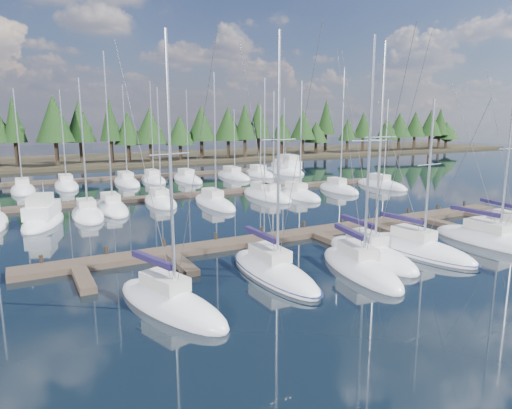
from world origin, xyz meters
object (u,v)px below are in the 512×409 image
main_dock (315,234)px  front_sailboat_1 (273,271)px  front_sailboat_3 (370,254)px  motor_yacht_left (43,218)px  front_sailboat_6 (510,230)px  front_sailboat_5 (492,240)px  motor_yacht_right (288,169)px  front_sailboat_0 (170,303)px  front_sailboat_4 (418,249)px  front_sailboat_2 (360,267)px

main_dock → front_sailboat_1: 9.99m
front_sailboat_3 → motor_yacht_left: front_sailboat_3 is taller
front_sailboat_3 → front_sailboat_6: bearing=-1.0°
main_dock → front_sailboat_5: (10.59, -8.16, 0.07)m
front_sailboat_5 → motor_yacht_right: size_ratio=1.25×
front_sailboat_1 → front_sailboat_6: bearing=-0.7°
front_sailboat_0 → front_sailboat_4: front_sailboat_0 is taller
main_dock → front_sailboat_6: 16.35m
front_sailboat_3 → front_sailboat_6: 14.90m
front_sailboat_5 → front_sailboat_6: front_sailboat_6 is taller
front_sailboat_6 → motor_yacht_right: 44.41m
front_sailboat_5 → front_sailboat_6: bearing=18.6°
front_sailboat_2 → motor_yacht_right: 51.27m
front_sailboat_3 → main_dock: bearing=90.2°
front_sailboat_4 → front_sailboat_5: (6.76, -1.06, 0.01)m
front_sailboat_0 → front_sailboat_5: bearing=-0.0°
front_sailboat_0 → front_sailboat_3: front_sailboat_3 is taller
front_sailboat_6 → motor_yacht_right: front_sailboat_6 is taller
front_sailboat_0 → front_sailboat_6: 29.61m
front_sailboat_1 → front_sailboat_5: size_ratio=1.14×
front_sailboat_3 → front_sailboat_6: front_sailboat_3 is taller
main_dock → front_sailboat_3: bearing=-89.8°
main_dock → front_sailboat_1: front_sailboat_1 is taller
front_sailboat_0 → front_sailboat_5: front_sailboat_0 is taller
motor_yacht_left → motor_yacht_right: (39.81, 22.00, 0.06)m
main_dock → front_sailboat_4: (3.84, -7.09, 0.06)m
front_sailboat_2 → motor_yacht_left: bearing=125.0°
front_sailboat_3 → motor_yacht_right: front_sailboat_3 is taller
front_sailboat_2 → front_sailboat_5: size_ratio=1.13×
front_sailboat_1 → front_sailboat_4: bearing=-3.4°
front_sailboat_3 → motor_yacht_right: size_ratio=1.42×
front_sailboat_1 → front_sailboat_4: front_sailboat_1 is taller
front_sailboat_1 → front_sailboat_5: 18.32m
front_sailboat_1 → motor_yacht_left: 24.58m
front_sailboat_0 → front_sailboat_4: bearing=3.2°
motor_yacht_left → motor_yacht_right: bearing=28.9°
front_sailboat_4 → front_sailboat_5: bearing=-8.9°
main_dock → motor_yacht_right: size_ratio=4.19×
front_sailboat_1 → motor_yacht_left: size_ratio=1.61×
front_sailboat_5 → motor_yacht_right: front_sailboat_5 is taller
front_sailboat_6 → front_sailboat_1: bearing=179.3°
motor_yacht_left → front_sailboat_4: bearing=-44.3°
main_dock → front_sailboat_3: size_ratio=2.94×
front_sailboat_5 → front_sailboat_6: (4.32, 1.46, 0.02)m
front_sailboat_0 → front_sailboat_6: front_sailboat_6 is taller
front_sailboat_2 → motor_yacht_left: front_sailboat_2 is taller
front_sailboat_2 → front_sailboat_5: bearing=0.9°
front_sailboat_2 → front_sailboat_4: size_ratio=1.29×
main_dock → front_sailboat_6: bearing=-24.2°
front_sailboat_0 → front_sailboat_5: 25.25m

